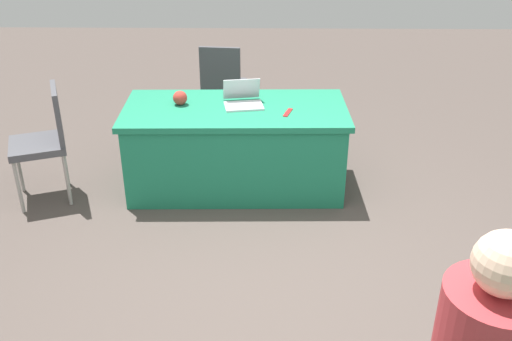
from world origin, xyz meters
name	(u,v)px	position (x,y,z in m)	size (l,w,h in m)	color
ground_plane	(275,285)	(0.00, 0.00, 0.00)	(14.40, 14.40, 0.00)	#4C423D
table_foreground	(236,147)	(0.33, -1.42, 0.37)	(1.91, 0.93, 0.74)	#1E7A56
chair_tucked_left	(45,136)	(1.90, -1.19, 0.57)	(0.57, 0.57, 0.98)	#9E9993
chair_tucked_right	(223,82)	(0.53, -2.69, 0.53)	(0.48, 0.48, 0.94)	#9E9993
laptop_silver	(243,101)	(0.26, -1.47, 0.78)	(0.36, 0.34, 0.21)	silver
yarn_ball	(180,98)	(0.80, -1.47, 0.80)	(0.12, 0.12, 0.12)	#B2382D
scissors_red	(288,112)	(-0.11, -1.30, 0.75)	(0.18, 0.04, 0.01)	red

